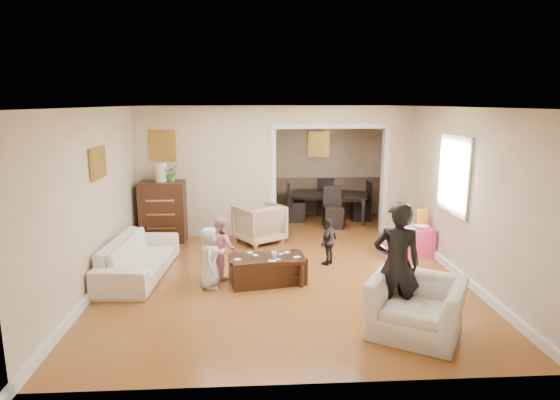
{
  "coord_description": "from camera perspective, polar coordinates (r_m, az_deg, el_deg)",
  "views": [
    {
      "loc": [
        -0.46,
        -7.57,
        2.67
      ],
      "look_at": [
        0.0,
        0.2,
        1.05
      ],
      "focal_mm": 30.17,
      "sensor_mm": 36.0,
      "label": 1
    }
  ],
  "objects": [
    {
      "name": "armchair_front",
      "position": [
        5.83,
        16.16,
        -12.34
      ],
      "size": [
        1.35,
        1.3,
        0.67
      ],
      "primitive_type": "imported",
      "rotation": [
        0.0,
        0.0,
        -0.54
      ],
      "color": "#EFE3CF",
      "rests_on": "ground"
    },
    {
      "name": "child_toddler",
      "position": [
        7.9,
        5.95,
        -5.04
      ],
      "size": [
        0.44,
        0.48,
        0.79
      ],
      "primitive_type": "imported",
      "rotation": [
        0.0,
        0.0,
        -2.25
      ],
      "color": "black",
      "rests_on": "ground"
    },
    {
      "name": "child_kneel_a",
      "position": [
        6.96,
        -8.56,
        -6.94
      ],
      "size": [
        0.3,
        0.45,
        0.91
      ],
      "primitive_type": "imported",
      "rotation": [
        0.0,
        0.0,
        1.59
      ],
      "color": "silver",
      "rests_on": "ground"
    },
    {
      "name": "dining_table",
      "position": [
        10.85,
        5.89,
        -0.87
      ],
      "size": [
        1.94,
        1.37,
        0.62
      ],
      "primitive_type": "imported",
      "rotation": [
        0.0,
        0.0,
        -0.24
      ],
      "color": "black",
      "rests_on": "ground"
    },
    {
      "name": "child_kneel_b",
      "position": [
        7.36,
        -7.09,
        -5.66
      ],
      "size": [
        0.55,
        0.58,
        0.95
      ],
      "primitive_type": "imported",
      "rotation": [
        0.0,
        0.0,
        2.12
      ],
      "color": "pink",
      "rests_on": "ground"
    },
    {
      "name": "framed_art_sofa_wall",
      "position": [
        7.37,
        -21.19,
        4.19
      ],
      "size": [
        0.03,
        0.55,
        0.4
      ],
      "primitive_type": "cube",
      "color": "brown"
    },
    {
      "name": "coffee_table",
      "position": [
        7.15,
        -1.52,
        -8.39
      ],
      "size": [
        1.19,
        0.75,
        0.41
      ],
      "primitive_type": "cube",
      "rotation": [
        0.0,
        0.0,
        0.2
      ],
      "color": "#381C12",
      "rests_on": "ground"
    },
    {
      "name": "floor",
      "position": [
        8.04,
        0.09,
        -7.64
      ],
      "size": [
        7.0,
        7.0,
        0.0
      ],
      "primitive_type": "plane",
      "color": "#A6582A",
      "rests_on": "ground"
    },
    {
      "name": "play_table",
      "position": [
        8.76,
        16.15,
        -4.75
      ],
      "size": [
        0.53,
        0.53,
        0.5
      ],
      "primitive_type": "cube",
      "rotation": [
        0.0,
        0.0,
        0.01
      ],
      "color": "#E43C73",
      "rests_on": "ground"
    },
    {
      "name": "partition_header",
      "position": [
        9.5,
        6.16,
        10.22
      ],
      "size": [
        2.22,
        0.18,
        0.35
      ],
      "primitive_type": "cube",
      "color": "beige",
      "rests_on": "partition_right"
    },
    {
      "name": "play_bowl",
      "position": [
        8.59,
        16.83,
        -3.18
      ],
      "size": [
        0.22,
        0.22,
        0.05
      ],
      "primitive_type": "imported",
      "rotation": [
        0.0,
        0.0,
        0.01
      ],
      "color": "white",
      "rests_on": "play_table"
    },
    {
      "name": "window_pane",
      "position": [
        7.93,
        20.41,
        2.89
      ],
      "size": [
        0.03,
        0.95,
        1.1
      ],
      "primitive_type": "cube",
      "color": "white",
      "rests_on": "ground"
    },
    {
      "name": "framed_art_partition",
      "position": [
        9.47,
        -14.06,
        6.44
      ],
      "size": [
        0.45,
        0.03,
        0.55
      ],
      "primitive_type": "cube",
      "color": "brown",
      "rests_on": "partition_left"
    },
    {
      "name": "armchair_back",
      "position": [
        9.12,
        -2.54,
        -2.83
      ],
      "size": [
        1.11,
        1.12,
        0.75
      ],
      "primitive_type": "imported",
      "rotation": [
        0.0,
        0.0,
        3.71
      ],
      "color": "tan",
      "rests_on": "ground"
    },
    {
      "name": "framed_art_alcove",
      "position": [
        11.16,
        4.69,
        6.74
      ],
      "size": [
        0.45,
        0.03,
        0.55
      ],
      "primitive_type": "cube",
      "color": "brown"
    },
    {
      "name": "potted_plant",
      "position": [
        9.23,
        -13.0,
        3.17
      ],
      "size": [
        0.29,
        0.25,
        0.32
      ],
      "primitive_type": "imported",
      "color": "#3F7A36",
      "rests_on": "dresser"
    },
    {
      "name": "sofa",
      "position": [
        7.71,
        -16.75,
        -6.67
      ],
      "size": [
        0.95,
        2.1,
        0.6
      ],
      "primitive_type": "imported",
      "rotation": [
        0.0,
        0.0,
        1.5
      ],
      "color": "#EFE3CF",
      "rests_on": "ground"
    },
    {
      "name": "dresser",
      "position": [
        9.41,
        -13.99,
        -1.37
      ],
      "size": [
        0.86,
        0.48,
        1.18
      ],
      "primitive_type": "cube",
      "color": "#32170F",
      "rests_on": "ground"
    },
    {
      "name": "toy_block",
      "position": [
        8.75,
        15.25,
        -2.82
      ],
      "size": [
        0.1,
        0.08,
        0.05
      ],
      "primitive_type": "cube",
      "rotation": [
        0.0,
        0.0,
        0.36
      ],
      "color": "red",
      "rests_on": "play_table"
    },
    {
      "name": "adult_person",
      "position": [
        5.83,
        13.96,
        -7.62
      ],
      "size": [
        0.6,
        0.44,
        1.54
      ],
      "primitive_type": "imported",
      "rotation": [
        0.0,
        0.0,
        3.02
      ],
      "color": "black",
      "rests_on": "ground"
    },
    {
      "name": "partition_right",
      "position": [
        9.91,
        13.89,
        3.47
      ],
      "size": [
        0.55,
        0.18,
        2.6
      ],
      "primitive_type": "cube",
      "color": "beige",
      "rests_on": "ground"
    },
    {
      "name": "cereal_box",
      "position": [
        8.79,
        16.82,
        -2.02
      ],
      "size": [
        0.2,
        0.07,
        0.3
      ],
      "primitive_type": "cube",
      "rotation": [
        0.0,
        0.0,
        0.01
      ],
      "color": "yellow",
      "rests_on": "play_table"
    },
    {
      "name": "partition_left",
      "position": [
        9.51,
        -8.89,
        3.34
      ],
      "size": [
        2.75,
        0.18,
        2.6
      ],
      "primitive_type": "cube",
      "color": "beige",
      "rests_on": "ground"
    },
    {
      "name": "table_lamp",
      "position": [
        9.27,
        -14.23,
        3.28
      ],
      "size": [
        0.22,
        0.22,
        0.36
      ],
      "primitive_type": "cylinder",
      "color": "beige",
      "rests_on": "dresser"
    },
    {
      "name": "coffee_cup",
      "position": [
        7.03,
        -0.7,
        -6.62
      ],
      "size": [
        0.11,
        0.11,
        0.09
      ],
      "primitive_type": "imported",
      "rotation": [
        0.0,
        0.0,
        0.2
      ],
      "color": "white",
      "rests_on": "coffee_table"
    },
    {
      "name": "craft_papers",
      "position": [
        7.07,
        -1.28,
        -6.85
      ],
      "size": [
        1.0,
        0.5,
        0.0
      ],
      "color": "white",
      "rests_on": "coffee_table"
    },
    {
      "name": "cyan_cup",
      "position": [
        8.6,
        15.74,
        -3.0
      ],
      "size": [
        0.08,
        0.08,
        0.08
      ],
      "primitive_type": "cylinder",
      "color": "#25B7BC",
      "rests_on": "play_table"
    }
  ]
}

